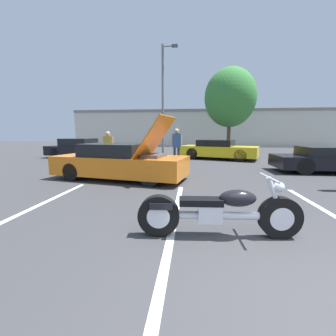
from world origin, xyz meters
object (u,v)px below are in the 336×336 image
(parked_car_mid_left_row, at_px, (218,150))
(spectator_near_motorcycle, at_px, (108,145))
(light_pole, at_px, (164,96))
(tree_background, at_px, (230,98))
(parked_car_left_row, at_px, (81,148))
(motorcycle, at_px, (218,212))
(spectator_midground, at_px, (177,143))
(parked_car_mid_right_row, at_px, (330,160))
(show_car_hood_open, at_px, (121,162))

(parked_car_mid_left_row, bearing_deg, spectator_near_motorcycle, -128.68)
(light_pole, relative_size, tree_background, 1.12)
(parked_car_left_row, bearing_deg, parked_car_mid_left_row, 5.31)
(motorcycle, distance_m, spectator_midground, 7.93)
(light_pole, xyz_separation_m, parked_car_mid_right_row, (7.84, -7.85, -3.91))
(motorcycle, distance_m, spectator_near_motorcycle, 8.59)
(motorcycle, xyz_separation_m, show_car_hood_open, (-2.89, 4.16, 0.21))
(parked_car_left_row, xyz_separation_m, spectator_near_motorcycle, (3.22, -3.48, 0.40))
(light_pole, bearing_deg, show_car_hood_open, -91.58)
(tree_background, bearing_deg, parked_car_mid_right_row, -77.88)
(motorcycle, relative_size, parked_car_mid_left_row, 0.50)
(show_car_hood_open, xyz_separation_m, parked_car_mid_right_row, (8.12, 2.23, -0.09))
(tree_background, height_order, spectator_midground, tree_background)
(tree_background, relative_size, motorcycle, 2.89)
(parked_car_left_row, height_order, spectator_midground, spectator_midground)
(tree_background, relative_size, show_car_hood_open, 1.50)
(tree_background, relative_size, spectator_near_motorcycle, 4.31)
(parked_car_mid_left_row, distance_m, spectator_near_motorcycle, 6.73)
(light_pole, relative_size, spectator_near_motorcycle, 4.82)
(tree_background, height_order, show_car_hood_open, tree_background)
(light_pole, bearing_deg, motorcycle, -79.62)
(tree_background, bearing_deg, parked_car_left_row, -147.73)
(tree_background, distance_m, parked_car_mid_left_row, 7.97)
(spectator_midground, bearing_deg, tree_background, 67.29)
(light_pole, xyz_separation_m, motorcycle, (2.61, -14.25, -4.04))
(show_car_hood_open, distance_m, spectator_near_motorcycle, 3.55)
(show_car_hood_open, bearing_deg, light_pole, 100.13)
(light_pole, height_order, parked_car_left_row, light_pole)
(motorcycle, bearing_deg, parked_car_left_row, 122.13)
(motorcycle, relative_size, show_car_hood_open, 0.52)
(show_car_hood_open, height_order, parked_car_mid_right_row, show_car_hood_open)
(parked_car_mid_left_row, relative_size, spectator_midground, 2.73)
(parked_car_mid_right_row, xyz_separation_m, spectator_near_motorcycle, (-9.74, 0.90, 0.48))
(tree_background, xyz_separation_m, spectator_near_motorcycle, (-7.36, -10.16, -3.67))
(light_pole, xyz_separation_m, parked_car_mid_left_row, (3.82, -3.42, -3.85))
(light_pole, relative_size, parked_car_mid_right_row, 1.84)
(tree_background, bearing_deg, spectator_near_motorcycle, -125.91)
(motorcycle, bearing_deg, spectator_midground, 95.06)
(tree_background, bearing_deg, light_pole, -149.57)
(tree_background, relative_size, parked_car_left_row, 1.66)
(show_car_hood_open, height_order, spectator_near_motorcycle, show_car_hood_open)
(spectator_midground, bearing_deg, motorcycle, -81.43)
(parked_car_left_row, distance_m, spectator_midground, 7.20)
(parked_car_mid_left_row, relative_size, spectator_near_motorcycle, 2.95)
(light_pole, height_order, parked_car_mid_left_row, light_pole)
(spectator_near_motorcycle, xyz_separation_m, spectator_midground, (3.33, 0.52, 0.10))
(parked_car_mid_left_row, height_order, spectator_near_motorcycle, spectator_near_motorcycle)
(spectator_near_motorcycle, bearing_deg, parked_car_mid_left_row, 31.70)
(show_car_hood_open, bearing_deg, spectator_midground, 76.63)
(show_car_hood_open, xyz_separation_m, parked_car_mid_left_row, (4.10, 6.66, -0.02))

